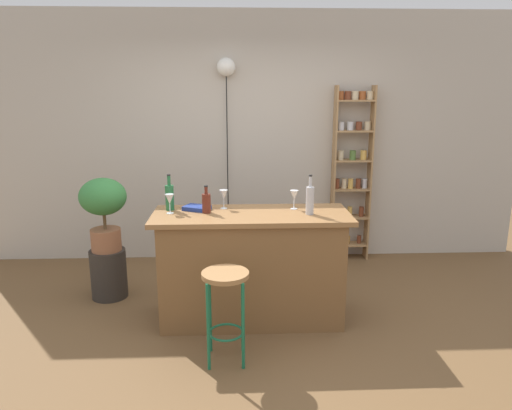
{
  "coord_description": "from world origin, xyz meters",
  "views": [
    {
      "loc": [
        -0.13,
        -3.53,
        1.96
      ],
      "look_at": [
        0.05,
        0.55,
        0.96
      ],
      "focal_mm": 33.47,
      "sensor_mm": 36.0,
      "label": 1
    }
  ],
  "objects_px": {
    "spice_shelf": "(352,168)",
    "bottle_sauce_amber": "(206,203)",
    "wine_glass_center": "(170,200)",
    "pendant_globe_light": "(226,71)",
    "wine_glass_right": "(224,195)",
    "plant_stool": "(109,273)",
    "cookbook": "(197,208)",
    "potted_plant": "(103,206)",
    "wine_glass_left": "(294,196)",
    "bar_stool": "(226,295)",
    "bottle_vinegar": "(310,200)",
    "bottle_wine_red": "(170,197)"
  },
  "relations": [
    {
      "from": "bottle_vinegar",
      "to": "pendant_globe_light",
      "type": "xyz_separation_m",
      "value": [
        -0.7,
        1.59,
        1.07
      ]
    },
    {
      "from": "bottle_vinegar",
      "to": "pendant_globe_light",
      "type": "distance_m",
      "value": 2.04
    },
    {
      "from": "wine_glass_center",
      "to": "pendant_globe_light",
      "type": "bearing_deg",
      "value": 73.18
    },
    {
      "from": "bottle_sauce_amber",
      "to": "pendant_globe_light",
      "type": "height_order",
      "value": "pendant_globe_light"
    },
    {
      "from": "wine_glass_right",
      "to": "bottle_sauce_amber",
      "type": "bearing_deg",
      "value": -135.6
    },
    {
      "from": "potted_plant",
      "to": "bottle_wine_red",
      "type": "height_order",
      "value": "bottle_wine_red"
    },
    {
      "from": "plant_stool",
      "to": "potted_plant",
      "type": "relative_size",
      "value": 0.68
    },
    {
      "from": "plant_stool",
      "to": "bottle_vinegar",
      "type": "height_order",
      "value": "bottle_vinegar"
    },
    {
      "from": "bottle_wine_red",
      "to": "cookbook",
      "type": "height_order",
      "value": "bottle_wine_red"
    },
    {
      "from": "wine_glass_right",
      "to": "pendant_globe_light",
      "type": "xyz_separation_m",
      "value": [
        0.02,
        1.37,
        1.08
      ]
    },
    {
      "from": "bar_stool",
      "to": "cookbook",
      "type": "relative_size",
      "value": 3.29
    },
    {
      "from": "plant_stool",
      "to": "bar_stool",
      "type": "bearing_deg",
      "value": -45.37
    },
    {
      "from": "spice_shelf",
      "to": "pendant_globe_light",
      "type": "xyz_separation_m",
      "value": [
        -1.42,
        0.05,
        1.06
      ]
    },
    {
      "from": "spice_shelf",
      "to": "wine_glass_center",
      "type": "bearing_deg",
      "value": -141.94
    },
    {
      "from": "spice_shelf",
      "to": "bottle_vinegar",
      "type": "height_order",
      "value": "spice_shelf"
    },
    {
      "from": "bottle_sauce_amber",
      "to": "cookbook",
      "type": "height_order",
      "value": "bottle_sauce_amber"
    },
    {
      "from": "wine_glass_left",
      "to": "bar_stool",
      "type": "bearing_deg",
      "value": -126.58
    },
    {
      "from": "potted_plant",
      "to": "wine_glass_right",
      "type": "height_order",
      "value": "potted_plant"
    },
    {
      "from": "potted_plant",
      "to": "wine_glass_right",
      "type": "distance_m",
      "value": 1.18
    },
    {
      "from": "bottle_sauce_amber",
      "to": "pendant_globe_light",
      "type": "xyz_separation_m",
      "value": [
        0.16,
        1.51,
        1.11
      ]
    },
    {
      "from": "wine_glass_left",
      "to": "potted_plant",
      "type": "bearing_deg",
      "value": 167.66
    },
    {
      "from": "plant_stool",
      "to": "bottle_sauce_amber",
      "type": "relative_size",
      "value": 2.02
    },
    {
      "from": "potted_plant",
      "to": "wine_glass_left",
      "type": "height_order",
      "value": "potted_plant"
    },
    {
      "from": "potted_plant",
      "to": "cookbook",
      "type": "distance_m",
      "value": 0.97
    },
    {
      "from": "bar_stool",
      "to": "wine_glass_center",
      "type": "bearing_deg",
      "value": 124.49
    },
    {
      "from": "bottle_vinegar",
      "to": "pendant_globe_light",
      "type": "height_order",
      "value": "pendant_globe_light"
    },
    {
      "from": "bar_stool",
      "to": "potted_plant",
      "type": "bearing_deg",
      "value": 134.63
    },
    {
      "from": "bar_stool",
      "to": "wine_glass_right",
      "type": "distance_m",
      "value": 0.99
    },
    {
      "from": "potted_plant",
      "to": "cookbook",
      "type": "height_order",
      "value": "potted_plant"
    },
    {
      "from": "bottle_vinegar",
      "to": "wine_glass_center",
      "type": "relative_size",
      "value": 2.01
    },
    {
      "from": "wine_glass_center",
      "to": "cookbook",
      "type": "bearing_deg",
      "value": 26.54
    },
    {
      "from": "cookbook",
      "to": "pendant_globe_light",
      "type": "height_order",
      "value": "pendant_globe_light"
    },
    {
      "from": "spice_shelf",
      "to": "bottle_sauce_amber",
      "type": "bearing_deg",
      "value": -137.12
    },
    {
      "from": "spice_shelf",
      "to": "wine_glass_left",
      "type": "relative_size",
      "value": 12.17
    },
    {
      "from": "potted_plant",
      "to": "wine_glass_center",
      "type": "relative_size",
      "value": 4.23
    },
    {
      "from": "wine_glass_center",
      "to": "potted_plant",
      "type": "bearing_deg",
      "value": 144.66
    },
    {
      "from": "plant_stool",
      "to": "wine_glass_center",
      "type": "distance_m",
      "value": 1.18
    },
    {
      "from": "bar_stool",
      "to": "bottle_sauce_amber",
      "type": "relative_size",
      "value": 2.96
    },
    {
      "from": "bottle_sauce_amber",
      "to": "wine_glass_left",
      "type": "xyz_separation_m",
      "value": [
        0.74,
        0.1,
        0.03
      ]
    },
    {
      "from": "spice_shelf",
      "to": "plant_stool",
      "type": "height_order",
      "value": "spice_shelf"
    },
    {
      "from": "spice_shelf",
      "to": "cookbook",
      "type": "relative_size",
      "value": 9.51
    },
    {
      "from": "wine_glass_center",
      "to": "pendant_globe_light",
      "type": "height_order",
      "value": "pendant_globe_light"
    },
    {
      "from": "bar_stool",
      "to": "potted_plant",
      "type": "relative_size",
      "value": 1.0
    },
    {
      "from": "bar_stool",
      "to": "pendant_globe_light",
      "type": "xyz_separation_m",
      "value": [
        -0.01,
        2.19,
        1.63
      ]
    },
    {
      "from": "plant_stool",
      "to": "wine_glass_center",
      "type": "relative_size",
      "value": 2.88
    },
    {
      "from": "bottle_wine_red",
      "to": "wine_glass_left",
      "type": "height_order",
      "value": "bottle_wine_red"
    },
    {
      "from": "bottle_sauce_amber",
      "to": "plant_stool",
      "type": "bearing_deg",
      "value": 154.25
    },
    {
      "from": "bottle_sauce_amber",
      "to": "wine_glass_center",
      "type": "height_order",
      "value": "bottle_sauce_amber"
    },
    {
      "from": "potted_plant",
      "to": "wine_glass_center",
      "type": "xyz_separation_m",
      "value": [
        0.68,
        -0.48,
        0.17
      ]
    },
    {
      "from": "plant_stool",
      "to": "cookbook",
      "type": "bearing_deg",
      "value": -22.78
    }
  ]
}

